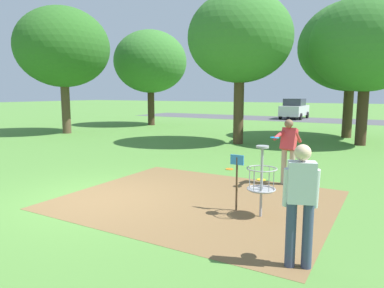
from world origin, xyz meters
TOP-DOWN VIEW (x-y plane):
  - ground_plane at (0.00, 0.00)m, footprint 160.00×160.00m
  - dirt_tee_pad at (2.03, 1.11)m, footprint 5.74×4.81m
  - disc_golf_basket at (3.55, 0.78)m, footprint 0.98×0.58m
  - player_foreground_watching at (4.72, -0.89)m, footprint 0.50×0.44m
  - player_throwing at (3.41, 3.42)m, footprint 0.56×1.08m
  - frisbee_near_basket at (2.67, 3.54)m, footprint 0.25×0.25m
  - frisbee_far_right at (1.36, 4.36)m, footprint 0.25×0.25m
  - tree_near_left at (-9.89, 15.49)m, footprint 5.25×5.25m
  - tree_near_right at (4.44, 12.08)m, footprint 4.94×4.94m
  - tree_mid_left at (-0.58, 9.72)m, footprint 4.74×4.74m
  - tree_mid_center at (3.55, 14.77)m, footprint 5.43×5.43m
  - tree_mid_right at (-11.04, 8.70)m, footprint 5.31×5.31m
  - parking_lot_strip at (0.00, 26.53)m, footprint 36.00×6.00m
  - parked_car_leftmost at (-2.34, 27.32)m, footprint 1.99×4.21m

SIDE VIEW (x-z plane):
  - ground_plane at x=0.00m, z-range 0.00..0.00m
  - parking_lot_strip at x=0.00m, z-range 0.00..0.01m
  - dirt_tee_pad at x=2.03m, z-range 0.00..0.01m
  - frisbee_near_basket at x=2.67m, z-range 0.00..0.02m
  - frisbee_far_right at x=1.36m, z-range 0.00..0.02m
  - disc_golf_basket at x=3.55m, z-range 0.06..1.45m
  - parked_car_leftmost at x=-2.34m, z-range 0.00..1.84m
  - player_foreground_watching at x=4.72m, z-range 0.11..1.82m
  - player_throwing at x=3.41m, z-range 0.13..1.84m
  - tree_near_right at x=4.44m, z-range 1.19..7.81m
  - tree_near_left at x=-9.89m, z-range 1.17..8.00m
  - tree_mid_center at x=3.55m, z-range 1.21..8.27m
  - tree_mid_left at x=-0.58m, z-range 1.39..8.23m
  - tree_mid_right at x=-11.04m, z-range 1.33..8.53m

